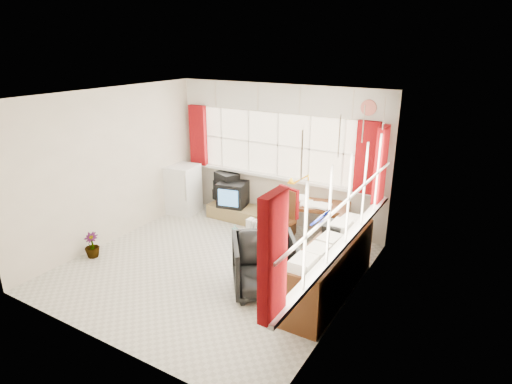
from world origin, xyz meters
TOP-DOWN VIEW (x-y plane):
  - ground at (0.00, 0.00)m, footprint 4.00×4.00m
  - room_walls at (0.00, 0.00)m, footprint 4.00×4.00m
  - window_back at (0.00, 1.94)m, footprint 3.70×0.12m
  - window_right at (1.94, 0.00)m, footprint 0.12×3.70m
  - curtains at (0.92, 0.93)m, footprint 3.83×3.83m
  - overhead_cabinets at (0.98, 0.98)m, footprint 3.98×3.98m
  - desk at (0.89, 1.53)m, footprint 1.27×0.82m
  - desk_lamp at (0.75, 1.62)m, footprint 0.17×0.14m
  - task_chair at (0.58, 1.11)m, footprint 0.53×0.55m
  - office_chair at (0.97, -0.18)m, footprint 1.15×1.16m
  - radiator at (0.40, 0.67)m, footprint 0.39×0.19m
  - credenza at (1.73, 0.20)m, footprint 0.50×2.00m
  - file_tray at (1.63, 0.55)m, footprint 0.26×0.33m
  - tv_bench at (-0.55, 1.72)m, footprint 1.40×0.50m
  - crt_tv at (-0.79, 1.71)m, footprint 0.59×0.56m
  - hifi_stack at (-1.02, 1.85)m, footprint 0.64×0.53m
  - mini_fridge at (-1.80, 1.47)m, footprint 0.61×0.61m
  - spray_bottle_a at (0.22, 1.17)m, footprint 0.17×0.17m
  - spray_bottle_b at (-0.35, 1.10)m, footprint 0.10×0.10m
  - flower_vase at (-1.80, -0.71)m, footprint 0.28×0.28m

SIDE VIEW (x-z plane):
  - ground at x=0.00m, z-range 0.00..0.00m
  - spray_bottle_b at x=-0.35m, z-range 0.00..0.18m
  - tv_bench at x=-0.55m, z-range 0.00..0.25m
  - spray_bottle_a at x=0.22m, z-range 0.00..0.32m
  - flower_vase at x=-1.80m, z-range 0.00..0.40m
  - radiator at x=0.40m, z-range -0.05..0.51m
  - desk at x=0.89m, z-range 0.02..0.74m
  - office_chair at x=0.97m, z-range 0.00..0.76m
  - credenza at x=1.73m, z-range -0.03..0.82m
  - mini_fridge at x=-1.80m, z-range 0.00..0.94m
  - crt_tv at x=-0.79m, z-range 0.25..0.71m
  - hifi_stack at x=-1.02m, z-range 0.23..0.80m
  - task_chair at x=0.58m, z-range 0.03..1.03m
  - file_tray at x=1.63m, z-range 0.75..0.86m
  - window_back at x=0.00m, z-range -0.85..2.75m
  - window_right at x=1.94m, z-range -0.85..2.75m
  - desk_lamp at x=0.75m, z-range 0.76..1.21m
  - curtains at x=0.92m, z-range 0.88..2.03m
  - room_walls at x=0.00m, z-range -0.50..3.50m
  - overhead_cabinets at x=0.98m, z-range 2.01..2.49m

